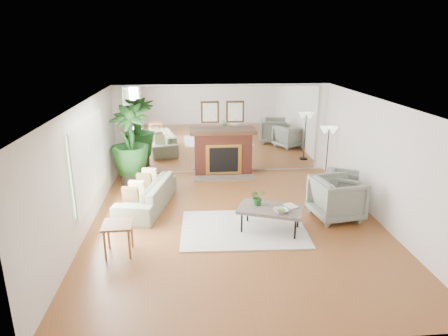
{
  "coord_description": "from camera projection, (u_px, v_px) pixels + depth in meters",
  "views": [
    {
      "loc": [
        -0.9,
        -7.52,
        3.65
      ],
      "look_at": [
        -0.2,
        0.6,
        1.03
      ],
      "focal_mm": 32.0,
      "sensor_mm": 36.0,
      "label": 1
    }
  ],
  "objects": [
    {
      "name": "fruit_bowl",
      "position": [
        281.0,
        211.0,
        7.64
      ],
      "size": [
        0.31,
        0.31,
        0.07
      ],
      "primitive_type": "imported",
      "rotation": [
        0.0,
        0.0,
        0.17
      ],
      "color": "#95623B",
      "rests_on": "coffee_table"
    },
    {
      "name": "side_table",
      "position": [
        118.0,
        229.0,
        7.0
      ],
      "size": [
        0.54,
        0.54,
        0.59
      ],
      "rotation": [
        0.0,
        0.0,
        0.04
      ],
      "color": "#95623B",
      "rests_on": "ground"
    },
    {
      "name": "armchair_front",
      "position": [
        337.0,
        198.0,
        8.47
      ],
      "size": [
        1.12,
        1.1,
        0.9
      ],
      "primitive_type": "imported",
      "rotation": [
        0.0,
        0.0,
        1.72
      ],
      "color": "gray",
      "rests_on": "ground"
    },
    {
      "name": "armchair_back",
      "position": [
        342.0,
        188.0,
        9.22
      ],
      "size": [
        1.14,
        1.13,
        0.77
      ],
      "primitive_type": "imported",
      "rotation": [
        0.0,
        0.0,
        1.05
      ],
      "color": "gray",
      "rests_on": "ground"
    },
    {
      "name": "wall_left",
      "position": [
        83.0,
        170.0,
        7.7
      ],
      "size": [
        0.02,
        7.0,
        2.5
      ],
      "primitive_type": "cube",
      "color": "silver",
      "rests_on": "ground"
    },
    {
      "name": "window_panel",
      "position": [
        89.0,
        160.0,
        8.05
      ],
      "size": [
        0.04,
        2.4,
        1.5
      ],
      "primitive_type": "cube",
      "color": "#B2E09E",
      "rests_on": "wall_left"
    },
    {
      "name": "fireplace",
      "position": [
        223.0,
        152.0,
        11.22
      ],
      "size": [
        1.85,
        0.83,
        2.05
      ],
      "color": "maroon",
      "rests_on": "ground"
    },
    {
      "name": "area_rug",
      "position": [
        243.0,
        229.0,
        8.06
      ],
      "size": [
        2.55,
        1.87,
        0.03
      ],
      "primitive_type": "cube",
      "rotation": [
        0.0,
        0.0,
        -0.04
      ],
      "color": "silver",
      "rests_on": "ground"
    },
    {
      "name": "sofa",
      "position": [
        147.0,
        194.0,
        9.04
      ],
      "size": [
        1.29,
        2.29,
        0.63
      ],
      "primitive_type": "imported",
      "rotation": [
        0.0,
        0.0,
        -1.79
      ],
      "color": "gray",
      "rests_on": "ground"
    },
    {
      "name": "book",
      "position": [
        286.0,
        207.0,
        7.88
      ],
      "size": [
        0.29,
        0.33,
        0.02
      ],
      "primitive_type": "imported",
      "rotation": [
        0.0,
        0.0,
        0.37
      ],
      "color": "#95623B",
      "rests_on": "coffee_table"
    },
    {
      "name": "wall_right",
      "position": [
        381.0,
        163.0,
        8.19
      ],
      "size": [
        0.02,
        7.0,
        2.5
      ],
      "primitive_type": "cube",
      "color": "silver",
      "rests_on": "ground"
    },
    {
      "name": "potted_ficus",
      "position": [
        130.0,
        143.0,
        10.29
      ],
      "size": [
        1.22,
        1.22,
        2.1
      ],
      "color": "#29251E",
      "rests_on": "ground"
    },
    {
      "name": "floor_lamp",
      "position": [
        329.0,
        135.0,
        10.43
      ],
      "size": [
        0.49,
        0.27,
        1.5
      ],
      "color": "black",
      "rests_on": "ground"
    },
    {
      "name": "coffee_table",
      "position": [
        271.0,
        210.0,
        7.87
      ],
      "size": [
        1.43,
        1.13,
        0.5
      ],
      "rotation": [
        0.0,
        0.0,
        -0.36
      ],
      "color": "#6A5D53",
      "rests_on": "ground"
    },
    {
      "name": "ground",
      "position": [
        236.0,
        223.0,
        8.33
      ],
      "size": [
        7.0,
        7.0,
        0.0
      ],
      "primitive_type": "plane",
      "color": "brown",
      "rests_on": "ground"
    },
    {
      "name": "tabletop_plant",
      "position": [
        258.0,
        197.0,
        7.95
      ],
      "size": [
        0.37,
        0.35,
        0.34
      ],
      "primitive_type": "imported",
      "rotation": [
        0.0,
        0.0,
        0.34
      ],
      "color": "#265F23",
      "rests_on": "coffee_table"
    },
    {
      "name": "wall_back",
      "position": [
        222.0,
        129.0,
        11.26
      ],
      "size": [
        6.0,
        0.02,
        2.5
      ],
      "primitive_type": "cube",
      "color": "silver",
      "rests_on": "ground"
    },
    {
      "name": "mirror_panel",
      "position": [
        223.0,
        129.0,
        11.24
      ],
      "size": [
        5.4,
        0.04,
        2.4
      ],
      "primitive_type": "cube",
      "color": "silver",
      "rests_on": "wall_back"
    }
  ]
}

